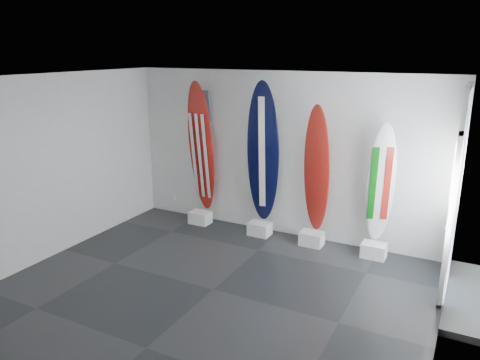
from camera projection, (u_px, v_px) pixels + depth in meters
The scene contains 16 objects.
floor at pixel (213, 289), 6.75m from camera, with size 6.00×6.00×0.00m, color black.
ceiling at pixel (210, 79), 5.93m from camera, with size 6.00×6.00×0.00m, color white.
wall_back at pixel (282, 155), 8.47m from camera, with size 6.00×6.00×0.00m, color silver.
wall_front at pixel (70, 263), 4.20m from camera, with size 6.00×6.00×0.00m, color silver.
wall_left at pixel (55, 166), 7.67m from camera, with size 5.00×5.00×0.00m, color silver.
wall_right at pixel (451, 229), 5.01m from camera, with size 5.00×5.00×0.00m, color silver.
display_block_usa at pixel (200, 217), 9.28m from camera, with size 0.40×0.30×0.24m, color white.
surfboard_usa at pixel (201, 148), 8.98m from camera, with size 0.58×0.08×2.58m, color maroon.
display_block_navy at pixel (260, 229), 8.70m from camera, with size 0.40×0.30×0.24m, color white.
surfboard_navy at pixel (263, 153), 8.40m from camera, with size 0.59×0.08×2.62m, color black.
display_block_swiss at pixel (312, 239), 8.25m from camera, with size 0.40×0.30×0.24m, color white.
surfboard_swiss at pixel (317, 169), 7.99m from camera, with size 0.51×0.08×2.26m, color maroon.
display_block_italy at pixel (374, 250), 7.77m from camera, with size 0.40×0.30×0.24m, color white.
surfboard_italy at pixel (381, 184), 7.54m from camera, with size 0.46×0.08×2.04m, color silver.
wall_outlet at pixel (173, 196), 9.86m from camera, with size 0.09×0.02×0.13m, color silver.
glass_door at pixel (456, 196), 6.37m from camera, with size 0.12×1.16×2.85m, color white, non-canonical shape.
Camera 1 is at (3.13, -5.20, 3.37)m, focal length 34.82 mm.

